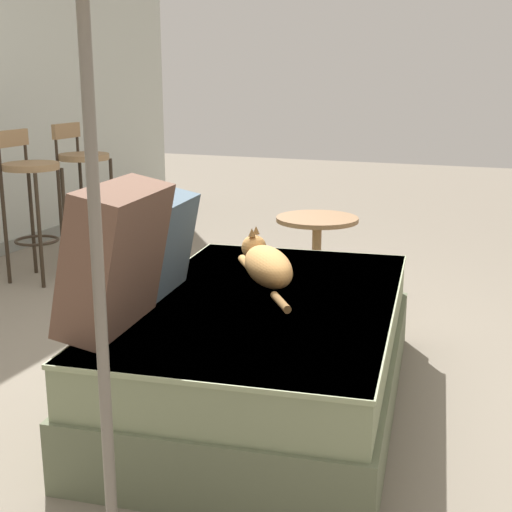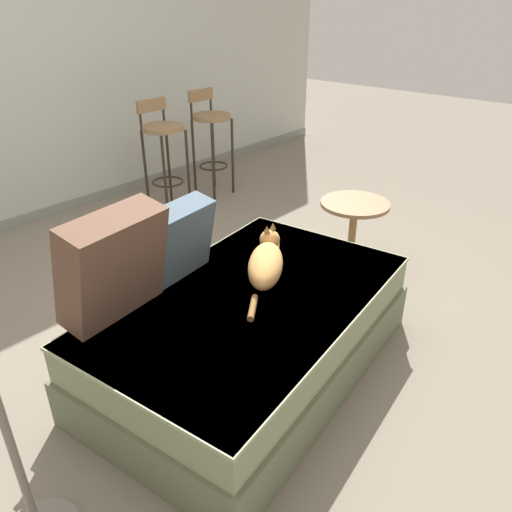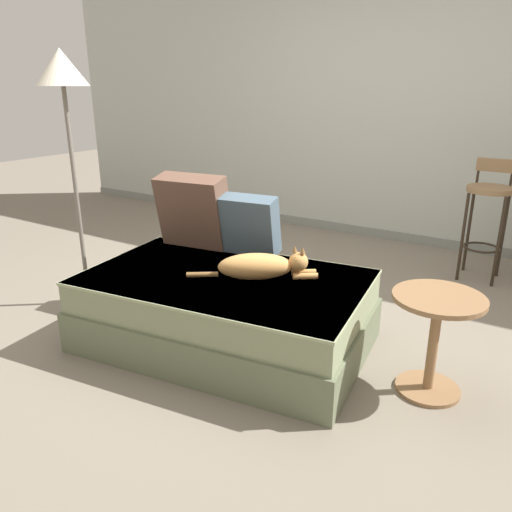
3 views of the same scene
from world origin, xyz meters
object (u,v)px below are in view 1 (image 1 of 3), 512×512
object	(u,v)px
couch	(266,349)
bar_stool_near_window	(31,186)
bar_stool_by_doorway	(83,175)
cat	(266,264)
side_table	(317,250)
throw_pillow_corner	(116,257)
throw_pillow_middle	(162,244)

from	to	relation	value
couch	bar_stool_near_window	distance (m)	2.27
bar_stool_by_doorway	cat	bearing A→B (deg)	-127.68
couch	bar_stool_near_window	xyz separation A→B (m)	(1.10, 1.95, 0.38)
couch	side_table	bearing A→B (deg)	6.91
throw_pillow_corner	bar_stool_near_window	distance (m)	2.26
throw_pillow_middle	bar_stool_near_window	world-z (taller)	bar_stool_near_window
couch	cat	distance (m)	0.36
cat	bar_stool_by_doorway	bearing A→B (deg)	52.32
throw_pillow_corner	bar_stool_by_doorway	xyz separation A→B (m)	(2.14, 1.61, -0.08)
couch	bar_stool_by_doorway	world-z (taller)	bar_stool_by_doorway
cat	throw_pillow_corner	bearing A→B (deg)	158.53
bar_stool_near_window	bar_stool_by_doorway	size ratio (longest dim) A/B	0.99
couch	bar_stool_by_doorway	bearing A→B (deg)	49.83
throw_pillow_corner	cat	distance (m)	0.76
throw_pillow_corner	throw_pillow_middle	bearing A→B (deg)	6.91
cat	throw_pillow_middle	bearing A→B (deg)	131.81
couch	cat	size ratio (longest dim) A/B	2.63
couch	bar_stool_by_doorway	xyz separation A→B (m)	(1.65, 1.95, 0.38)
side_table	throw_pillow_corner	bearing A→B (deg)	172.87
throw_pillow_middle	cat	world-z (taller)	throw_pillow_middle
couch	throw_pillow_middle	bearing A→B (deg)	102.68
throw_pillow_middle	throw_pillow_corner	bearing A→B (deg)	-173.09
couch	side_table	distance (m)	1.17
throw_pillow_middle	bar_stool_near_window	size ratio (longest dim) A/B	0.42
couch	bar_stool_by_doorway	size ratio (longest dim) A/B	1.84
throw_pillow_middle	bar_stool_by_doorway	distance (m)	2.34
couch	throw_pillow_middle	distance (m)	0.58
couch	side_table	size ratio (longest dim) A/B	3.32
bar_stool_by_doorway	side_table	world-z (taller)	bar_stool_by_doorway
couch	throw_pillow_corner	bearing A→B (deg)	144.90
throw_pillow_middle	cat	xyz separation A→B (m)	(0.29, -0.32, -0.12)
couch	throw_pillow_middle	xyz separation A→B (m)	(-0.09, 0.40, 0.41)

